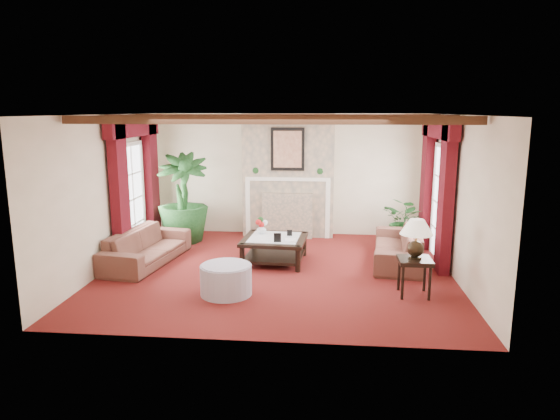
# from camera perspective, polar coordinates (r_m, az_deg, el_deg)

# --- Properties ---
(floor) EXTENTS (6.00, 6.00, 0.00)m
(floor) POSITION_cam_1_polar(r_m,az_deg,el_deg) (8.85, -0.34, -6.92)
(floor) COLOR #4B100D
(floor) RESTS_ON ground
(ceiling) EXTENTS (6.00, 6.00, 0.00)m
(ceiling) POSITION_cam_1_polar(r_m,az_deg,el_deg) (8.40, -0.37, 10.84)
(ceiling) COLOR white
(ceiling) RESTS_ON floor
(back_wall) EXTENTS (6.00, 0.02, 2.70)m
(back_wall) POSITION_cam_1_polar(r_m,az_deg,el_deg) (11.23, 1.03, 4.07)
(back_wall) COLOR beige
(back_wall) RESTS_ON ground
(left_wall) EXTENTS (0.02, 5.50, 2.70)m
(left_wall) POSITION_cam_1_polar(r_m,az_deg,el_deg) (9.31, -19.08, 1.92)
(left_wall) COLOR beige
(left_wall) RESTS_ON ground
(right_wall) EXTENTS (0.02, 5.50, 2.70)m
(right_wall) POSITION_cam_1_polar(r_m,az_deg,el_deg) (8.75, 19.59, 1.32)
(right_wall) COLOR beige
(right_wall) RESTS_ON ground
(ceiling_beams) EXTENTS (6.00, 3.00, 0.12)m
(ceiling_beams) POSITION_cam_1_polar(r_m,az_deg,el_deg) (8.40, -0.36, 10.43)
(ceiling_beams) COLOR #3C2213
(ceiling_beams) RESTS_ON ceiling
(fireplace) EXTENTS (2.00, 0.52, 2.70)m
(fireplace) POSITION_cam_1_polar(r_m,az_deg,el_deg) (10.94, 0.98, 10.97)
(fireplace) COLOR tan
(fireplace) RESTS_ON ground
(french_door_left) EXTENTS (0.10, 1.10, 2.16)m
(french_door_left) POSITION_cam_1_polar(r_m,az_deg,el_deg) (10.12, -16.89, 7.22)
(french_door_left) COLOR white
(french_door_left) RESTS_ON ground
(french_door_right) EXTENTS (0.10, 1.10, 2.16)m
(french_door_right) POSITION_cam_1_polar(r_m,az_deg,el_deg) (9.62, 18.28, 6.95)
(french_door_right) COLOR white
(french_door_right) RESTS_ON ground
(curtains_left) EXTENTS (0.20, 2.40, 2.55)m
(curtains_left) POSITION_cam_1_polar(r_m,az_deg,el_deg) (10.06, -16.44, 9.62)
(curtains_left) COLOR #420813
(curtains_left) RESTS_ON ground
(curtains_right) EXTENTS (0.20, 2.40, 2.55)m
(curtains_right) POSITION_cam_1_polar(r_m,az_deg,el_deg) (9.58, 17.79, 9.48)
(curtains_right) COLOR #420813
(curtains_right) RESTS_ON ground
(sofa_left) EXTENTS (2.30, 1.24, 0.83)m
(sofa_left) POSITION_cam_1_polar(r_m,az_deg,el_deg) (9.48, -15.03, -3.47)
(sofa_left) COLOR #360E1A
(sofa_left) RESTS_ON ground
(sofa_right) EXTENTS (2.25, 1.10, 0.82)m
(sofa_right) POSITION_cam_1_polar(r_m,az_deg,el_deg) (9.47, 13.32, -3.40)
(sofa_right) COLOR #360E1A
(sofa_right) RESTS_ON ground
(potted_palm) EXTENTS (1.88, 2.36, 1.06)m
(potted_palm) POSITION_cam_1_polar(r_m,az_deg,el_deg) (10.84, -10.97, -0.80)
(potted_palm) COLOR black
(potted_palm) RESTS_ON ground
(small_plant) EXTENTS (1.90, 1.90, 0.78)m
(small_plant) POSITION_cam_1_polar(r_m,az_deg,el_deg) (10.73, 14.18, -1.83)
(small_plant) COLOR black
(small_plant) RESTS_ON ground
(coffee_table) EXTENTS (1.21, 1.21, 0.47)m
(coffee_table) POSITION_cam_1_polar(r_m,az_deg,el_deg) (9.25, -0.64, -4.58)
(coffee_table) COLOR black
(coffee_table) RESTS_ON ground
(side_table) EXTENTS (0.49, 0.49, 0.58)m
(side_table) POSITION_cam_1_polar(r_m,az_deg,el_deg) (7.90, 15.07, -7.39)
(side_table) COLOR black
(side_table) RESTS_ON ground
(ottoman) EXTENTS (0.79, 0.79, 0.46)m
(ottoman) POSITION_cam_1_polar(r_m,az_deg,el_deg) (7.73, -6.17, -7.94)
(ottoman) COLOR #A2A1B6
(ottoman) RESTS_ON ground
(table_lamp) EXTENTS (0.49, 0.49, 0.62)m
(table_lamp) POSITION_cam_1_polar(r_m,az_deg,el_deg) (7.73, 15.29, -3.16)
(table_lamp) COLOR black
(table_lamp) RESTS_ON side_table
(flower_vase) EXTENTS (0.21, 0.22, 0.18)m
(flower_vase) POSITION_cam_1_polar(r_m,az_deg,el_deg) (9.45, -2.14, -2.22)
(flower_vase) COLOR silver
(flower_vase) RESTS_ON coffee_table
(book) EXTENTS (0.20, 0.06, 0.27)m
(book) POSITION_cam_1_polar(r_m,az_deg,el_deg) (8.94, 0.59, -2.71)
(book) COLOR black
(book) RESTS_ON coffee_table
(photo_frame_a) EXTENTS (0.13, 0.04, 0.17)m
(photo_frame_a) POSITION_cam_1_polar(r_m,az_deg,el_deg) (8.84, -0.29, -3.20)
(photo_frame_a) COLOR black
(photo_frame_a) RESTS_ON coffee_table
(photo_frame_b) EXTENTS (0.10, 0.02, 0.12)m
(photo_frame_b) POSITION_cam_1_polar(r_m,az_deg,el_deg) (9.28, 1.10, -2.66)
(photo_frame_b) COLOR black
(photo_frame_b) RESTS_ON coffee_table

